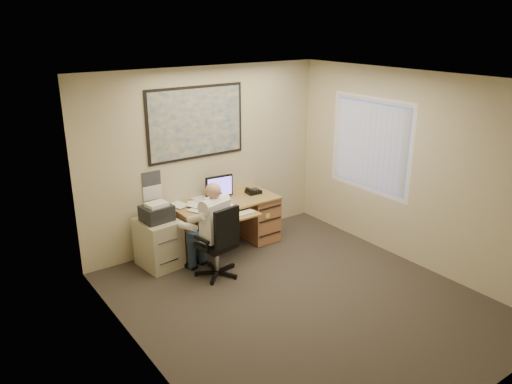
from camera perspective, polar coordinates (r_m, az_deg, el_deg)
room_shell at (r=5.81m, az=5.47°, el=-0.80°), size 4.00×4.50×2.70m
desk at (r=7.78m, az=-1.48°, el=-2.59°), size 1.60×0.97×1.10m
world_map at (r=7.35m, az=-6.84°, el=7.86°), size 1.56×0.03×1.06m
wall_calendar at (r=7.25m, az=-11.81°, el=0.71°), size 0.28×0.01×0.42m
window_blinds at (r=7.63m, az=12.88°, el=5.24°), size 0.06×1.40×1.30m
filing_cabinet at (r=7.15m, az=-11.08°, el=-5.28°), size 0.55×0.64×0.96m
office_chair at (r=6.80m, az=-4.37°, el=-7.31°), size 0.70×0.70×1.03m
person at (r=6.71m, az=-4.73°, el=-4.30°), size 0.74×0.91×1.32m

